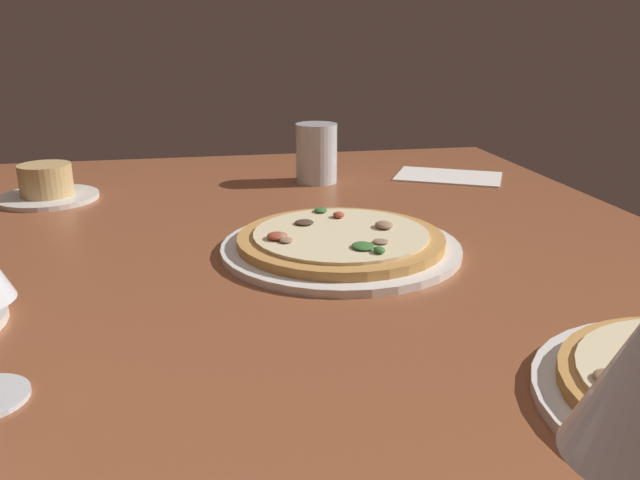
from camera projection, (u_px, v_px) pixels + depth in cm
name	position (u px, v px, depth cm)	size (l,w,h in cm)	color
dining_table	(297.00, 292.00, 75.71)	(150.00, 110.00, 4.00)	brown
pizza_main	(341.00, 243.00, 82.98)	(30.70, 30.70, 3.39)	white
ramekin_on_saucer	(47.00, 186.00, 107.34)	(16.22, 16.22, 5.98)	silver
water_glass	(316.00, 157.00, 118.89)	(7.57, 7.57, 10.75)	silver
paper_menu	(448.00, 176.00, 123.98)	(12.50, 19.44, 0.30)	white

